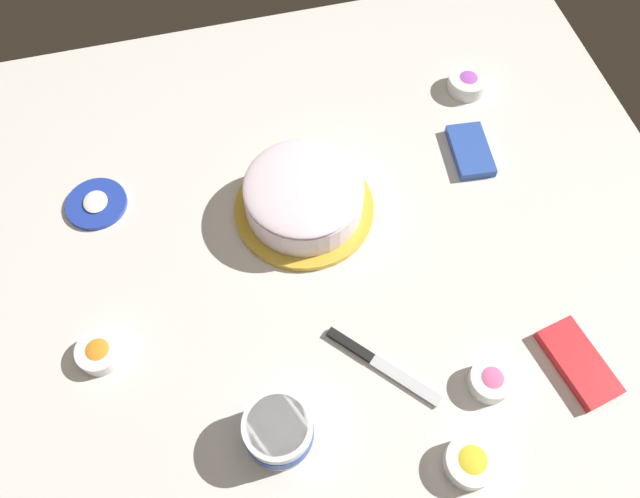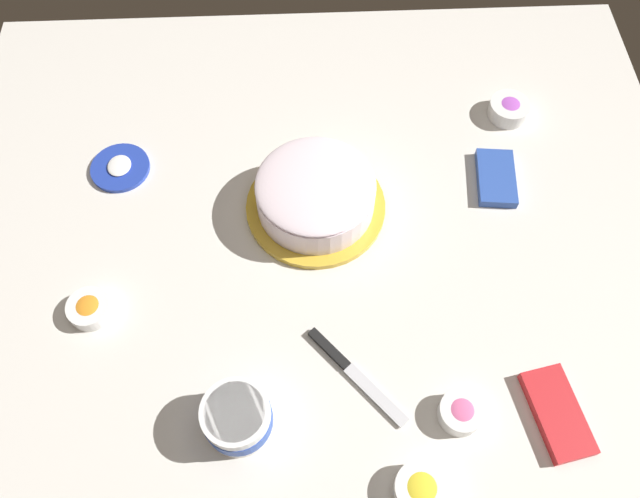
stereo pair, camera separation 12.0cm
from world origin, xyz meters
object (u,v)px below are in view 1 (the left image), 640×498
(frosting_tub, at_px, (279,430))
(candy_box_lower, at_px, (578,363))
(sprinkle_bowl_orange, at_px, (99,352))
(spreading_knife, at_px, (373,359))
(candy_box_upper, at_px, (470,151))
(frosted_cake, at_px, (304,198))
(frosting_tub_lid, at_px, (96,204))
(sprinkle_bowl_yellow, at_px, (471,462))
(sprinkle_bowl_pink, at_px, (491,380))
(sprinkle_bowl_rainbow, at_px, (467,82))

(frosting_tub, xyz_separation_m, candy_box_lower, (0.01, 0.55, -0.03))
(sprinkle_bowl_orange, bearing_deg, spreading_knife, 74.66)
(sprinkle_bowl_orange, relative_size, candy_box_upper, 0.59)
(frosting_tub, distance_m, candy_box_lower, 0.55)
(frosted_cake, xyz_separation_m, candy_box_upper, (-0.05, 0.39, -0.04))
(frosting_tub_lid, height_order, candy_box_lower, candy_box_lower)
(frosting_tub_lid, bearing_deg, candy_box_upper, 85.40)
(frosted_cake, xyz_separation_m, frosting_tub_lid, (-0.12, -0.42, -0.04))
(sprinkle_bowl_yellow, distance_m, candy_box_upper, 0.66)
(frosted_cake, bearing_deg, candy_box_upper, 97.99)
(sprinkle_bowl_yellow, distance_m, candy_box_lower, 0.28)
(frosted_cake, distance_m, candy_box_upper, 0.39)
(frosted_cake, height_order, sprinkle_bowl_orange, frosted_cake)
(sprinkle_bowl_yellow, xyz_separation_m, sprinkle_bowl_pink, (-0.12, 0.08, -0.00))
(frosting_tub, bearing_deg, sprinkle_bowl_rainbow, 138.57)
(spreading_knife, distance_m, sprinkle_bowl_orange, 0.49)
(candy_box_upper, bearing_deg, sprinkle_bowl_yellow, -15.33)
(sprinkle_bowl_orange, distance_m, candy_box_lower, 0.87)
(sprinkle_bowl_rainbow, relative_size, sprinkle_bowl_pink, 1.18)
(sprinkle_bowl_orange, relative_size, sprinkle_bowl_rainbow, 0.90)
(spreading_knife, bearing_deg, sprinkle_bowl_rainbow, 145.42)
(spreading_knife, height_order, sprinkle_bowl_yellow, sprinkle_bowl_yellow)
(sprinkle_bowl_rainbow, distance_m, sprinkle_bowl_pink, 0.71)
(sprinkle_bowl_rainbow, bearing_deg, frosting_tub_lid, -82.29)
(frosted_cake, bearing_deg, sprinkle_bowl_orange, -63.57)
(sprinkle_bowl_yellow, distance_m, sprinkle_bowl_pink, 0.15)
(frosting_tub_lid, distance_m, sprinkle_bowl_yellow, 0.88)
(sprinkle_bowl_yellow, distance_m, sprinkle_bowl_rainbow, 0.85)
(sprinkle_bowl_orange, distance_m, sprinkle_bowl_rainbow, 0.99)
(sprinkle_bowl_rainbow, bearing_deg, candy_box_lower, -3.70)
(frosting_tub_lid, height_order, sprinkle_bowl_orange, sprinkle_bowl_orange)
(frosting_tub, distance_m, sprinkle_bowl_pink, 0.38)
(spreading_knife, distance_m, candy_box_lower, 0.37)
(candy_box_upper, bearing_deg, frosted_cake, -76.21)
(frosting_tub, height_order, sprinkle_bowl_yellow, frosting_tub)
(frosting_tub, xyz_separation_m, spreading_knife, (-0.09, 0.19, -0.04))
(sprinkle_bowl_pink, height_order, candy_box_lower, sprinkle_bowl_pink)
(frosting_tub, bearing_deg, sprinkle_bowl_yellow, 67.53)
(sprinkle_bowl_orange, bearing_deg, frosting_tub, 52.03)
(sprinkle_bowl_orange, bearing_deg, sprinkle_bowl_pink, 71.43)
(spreading_knife, bearing_deg, frosting_tub, -64.71)
(sprinkle_bowl_yellow, relative_size, candy_box_upper, 0.63)
(spreading_knife, relative_size, sprinkle_bowl_orange, 2.33)
(frosting_tub_lid, relative_size, spreading_knife, 0.66)
(frosted_cake, distance_m, sprinkle_bowl_rainbow, 0.50)
(sprinkle_bowl_orange, bearing_deg, frosted_cake, 116.43)
(frosting_tub_lid, distance_m, candy_box_lower, 0.99)
(sprinkle_bowl_yellow, height_order, candy_box_lower, sprinkle_bowl_yellow)
(sprinkle_bowl_yellow, height_order, sprinkle_bowl_rainbow, sprinkle_bowl_yellow)
(frosting_tub, relative_size, candy_box_upper, 0.85)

